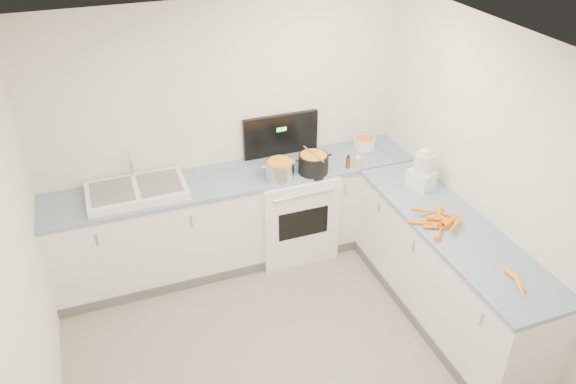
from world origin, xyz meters
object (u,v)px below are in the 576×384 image
object	(u,v)px
sink	(137,190)
spice_jar	(357,163)
steel_pot	(280,171)
mixing_bowl	(364,143)
stove	(291,208)
black_pot	(313,164)
food_processor	(422,171)
extract_bottle	(348,163)

from	to	relation	value
sink	spice_jar	xyz separation A→B (m)	(2.04, -0.24, 0.01)
steel_pot	mixing_bowl	world-z (taller)	steel_pot
steel_pot	spice_jar	distance (m)	0.77
stove	sink	bearing A→B (deg)	179.38
sink	black_pot	xyz separation A→B (m)	(1.61, -0.18, 0.04)
spice_jar	food_processor	size ratio (longest dim) A/B	0.26
stove	spice_jar	xyz separation A→B (m)	(0.59, -0.23, 0.51)
steel_pot	food_processor	world-z (taller)	food_processor
mixing_bowl	spice_jar	bearing A→B (deg)	-125.66
steel_pot	mixing_bowl	bearing A→B (deg)	15.65
steel_pot	spice_jar	bearing A→B (deg)	-4.84
black_pot	extract_bottle	distance (m)	0.34
steel_pot	spice_jar	world-z (taller)	steel_pot
extract_bottle	spice_jar	size ratio (longest dim) A/B	1.15
mixing_bowl	extract_bottle	world-z (taller)	extract_bottle
black_pot	food_processor	size ratio (longest dim) A/B	0.77
stove	spice_jar	size ratio (longest dim) A/B	14.09
stove	food_processor	distance (m)	1.37
sink	extract_bottle	xyz separation A→B (m)	(1.95, -0.22, 0.02)
stove	black_pot	world-z (taller)	stove
black_pot	food_processor	xyz separation A→B (m)	(0.80, -0.58, 0.08)
sink	extract_bottle	size ratio (longest dim) A/B	7.73
extract_bottle	spice_jar	distance (m)	0.09
mixing_bowl	sink	bearing A→B (deg)	-177.34
mixing_bowl	food_processor	distance (m)	0.88
steel_pot	black_pot	bearing A→B (deg)	-0.28
stove	sink	world-z (taller)	stove
steel_pot	food_processor	xyz separation A→B (m)	(1.14, -0.59, 0.08)
stove	mixing_bowl	world-z (taller)	stove
extract_bottle	food_processor	distance (m)	0.72
stove	mixing_bowl	size ratio (longest dim) A/B	6.01
stove	extract_bottle	distance (m)	0.75
steel_pot	black_pot	world-z (taller)	black_pot
steel_pot	mixing_bowl	distance (m)	1.05
sink	black_pot	size ratio (longest dim) A/B	3.05
steel_pot	mixing_bowl	size ratio (longest dim) A/B	1.18
extract_bottle	spice_jar	xyz separation A→B (m)	(0.09, -0.02, -0.01)
black_pot	food_processor	distance (m)	1.00
stove	extract_bottle	bearing A→B (deg)	-22.15
extract_bottle	food_processor	world-z (taller)	food_processor
sink	food_processor	size ratio (longest dim) A/B	2.34
spice_jar	sink	bearing A→B (deg)	173.23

